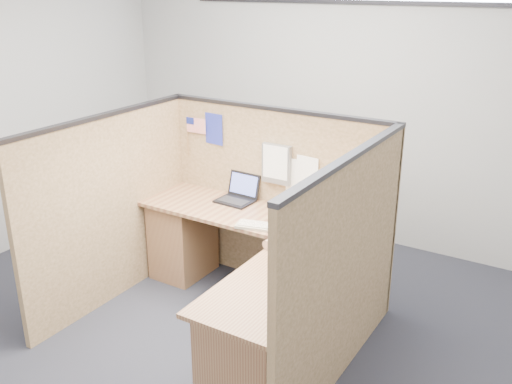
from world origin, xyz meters
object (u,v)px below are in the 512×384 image
Objects in this scene: keyboard at (264,227)px; laptop at (238,194)px; mouse at (287,232)px; l_desk at (249,279)px.

laptop is at bearing 127.20° from keyboard.
keyboard is 4.47× the size of mouse.
keyboard is at bearing 86.95° from l_desk.
mouse is at bearing -27.27° from laptop.
mouse is (0.21, 0.19, 0.36)m from l_desk.
laptop is 0.69× the size of keyboard.
laptop reaches higher than keyboard.
l_desk is at bearing -48.38° from laptop.
mouse reaches higher than l_desk.
laptop is at bearing 129.13° from l_desk.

